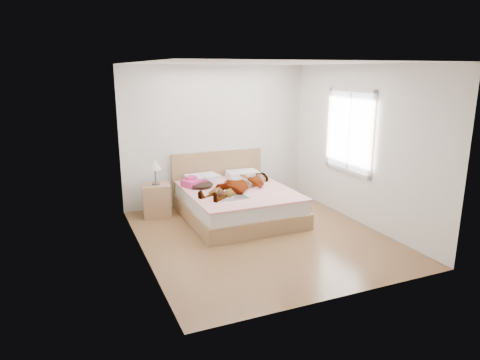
{
  "coord_description": "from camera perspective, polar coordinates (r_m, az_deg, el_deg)",
  "views": [
    {
      "loc": [
        -2.73,
        -5.58,
        2.52
      ],
      "look_at": [
        0.0,
        0.85,
        0.7
      ],
      "focal_mm": 32.0,
      "sensor_mm": 36.0,
      "label": 1
    }
  ],
  "objects": [
    {
      "name": "magazine",
      "position": [
        6.87,
        -0.85,
        -2.32
      ],
      "size": [
        0.49,
        0.35,
        0.03
      ],
      "color": "white",
      "rests_on": "bed"
    },
    {
      "name": "towel",
      "position": [
        7.59,
        -6.25,
        -0.22
      ],
      "size": [
        0.46,
        0.42,
        0.19
      ],
      "color": "#FD44A0",
      "rests_on": "bed"
    },
    {
      "name": "ground",
      "position": [
        6.7,
        2.86,
        -7.5
      ],
      "size": [
        4.0,
        4.0,
        0.0
      ],
      "primitive_type": "plane",
      "color": "#4E2E18",
      "rests_on": "ground"
    },
    {
      "name": "coffee_mug",
      "position": [
        6.96,
        -1.82,
        -1.78
      ],
      "size": [
        0.13,
        0.11,
        0.1
      ],
      "color": "white",
      "rests_on": "bed"
    },
    {
      "name": "nightstand",
      "position": [
        7.65,
        -11.07,
        -2.28
      ],
      "size": [
        0.52,
        0.47,
        1.0
      ],
      "color": "olive",
      "rests_on": "ground"
    },
    {
      "name": "phone",
      "position": [
        7.51,
        -4.8,
        0.48
      ],
      "size": [
        0.09,
        0.1,
        0.05
      ],
      "primitive_type": "cube",
      "rotation": [
        0.44,
        0.0,
        0.54
      ],
      "color": "silver",
      "rests_on": "bed"
    },
    {
      "name": "woman",
      "position": [
        7.34,
        -0.09,
        -0.35
      ],
      "size": [
        1.78,
        1.41,
        0.23
      ],
      "primitive_type": "imported",
      "rotation": [
        0.0,
        0.0,
        -1.03
      ],
      "color": "white",
      "rests_on": "bed"
    },
    {
      "name": "plush_toy",
      "position": [
        6.88,
        -2.59,
        -1.83
      ],
      "size": [
        0.16,
        0.23,
        0.12
      ],
      "color": "black",
      "rests_on": "bed"
    },
    {
      "name": "room_shell",
      "position": [
        7.48,
        14.41,
        6.31
      ],
      "size": [
        4.0,
        4.0,
        4.0
      ],
      "color": "white",
      "rests_on": "ground"
    },
    {
      "name": "hair",
      "position": [
        7.58,
        -5.39,
        -0.52
      ],
      "size": [
        0.47,
        0.57,
        0.08
      ],
      "primitive_type": "ellipsoid",
      "rotation": [
        0.0,
        0.0,
        0.01
      ],
      "color": "black",
      "rests_on": "bed"
    },
    {
      "name": "bed",
      "position": [
        7.5,
        -0.55,
        -2.81
      ],
      "size": [
        1.8,
        2.08,
        1.0
      ],
      "color": "olive",
      "rests_on": "ground"
    }
  ]
}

